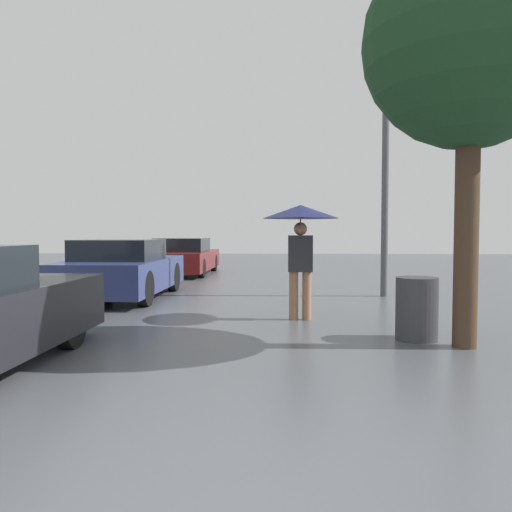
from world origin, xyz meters
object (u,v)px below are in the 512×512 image
parked_car_middle (122,270)px  trash_bin (417,309)px  parked_car_farthest (184,257)px  tree (470,43)px  street_lamp (385,165)px  pedestrian (300,224)px

parked_car_middle → trash_bin: 6.27m
parked_car_farthest → tree: (5.34, -10.12, 2.97)m
trash_bin → tree: bearing=-41.0°
parked_car_middle → trash_bin: size_ratio=4.88×
parked_car_middle → street_lamp: 5.91m
parked_car_farthest → tree: size_ratio=0.92×
parked_car_farthest → tree: bearing=-62.2°
parked_car_middle → street_lamp: size_ratio=0.77×
tree → pedestrian: bearing=136.5°
pedestrian → parked_car_middle: pedestrian is taller
street_lamp → tree: bearing=-90.2°
parked_car_middle → trash_bin: (4.99, -3.79, -0.18)m
pedestrian → parked_car_middle: 4.41m
trash_bin → parked_car_middle: bearing=142.8°
parked_car_middle → street_lamp: bearing=5.8°
pedestrian → trash_bin: 2.25m
street_lamp → trash_bin: size_ratio=6.38×
parked_car_middle → street_lamp: (5.47, 0.55, 2.18)m
parked_car_farthest → trash_bin: bearing=-63.3°
parked_car_farthest → street_lamp: bearing=-45.2°
tree → trash_bin: tree is taller
tree → street_lamp: 4.79m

